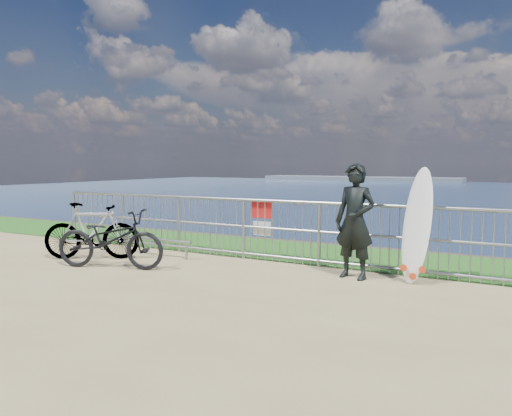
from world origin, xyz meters
The scene contains 8 objects.
grass_strip centered at (0.00, 2.70, 0.01)m, with size 120.00×120.00×0.00m, color #1C5317.
seascape centered at (-43.75, 147.49, -4.03)m, with size 260.00×260.00×5.00m.
railing centered at (0.02, 1.60, 0.58)m, with size 10.06×0.10×1.13m.
surfer centered at (1.80, 1.06, 0.89)m, with size 0.65×0.42×1.77m, color black.
surfboard centered at (2.69, 1.24, 0.80)m, with size 0.56×0.53×1.74m.
bicycle_near centered at (-2.03, -0.23, 0.50)m, with size 0.66×1.90×1.00m, color black.
bicycle_far centered at (-2.93, 0.19, 0.52)m, with size 0.49×1.74×1.05m, color black.
bike_rack centered at (-2.09, 0.96, 0.29)m, with size 1.69×0.05×0.35m.
Camera 1 is at (4.14, -6.31, 1.80)m, focal length 35.00 mm.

